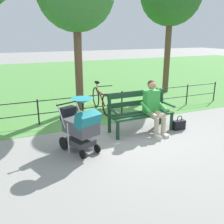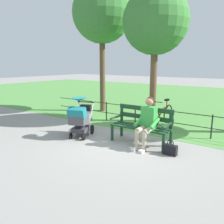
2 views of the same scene
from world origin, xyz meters
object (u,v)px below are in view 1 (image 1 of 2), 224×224
park_bench (140,110)px  handbag (179,125)px  bicycle (101,100)px  person_on_bench (154,105)px  stroller (81,124)px

park_bench → handbag: 1.10m
bicycle → person_on_bench: bearing=104.0°
person_on_bench → stroller: bearing=10.2°
person_on_bench → bicycle: person_on_bench is taller
person_on_bench → bicycle: 2.25m
person_on_bench → stroller: size_ratio=1.11×
park_bench → person_on_bench: 0.37m
park_bench → handbag: bearing=158.6°
park_bench → stroller: 1.78m
person_on_bench → handbag: 0.90m
park_bench → person_on_bench: size_ratio=1.26×
person_on_bench → stroller: person_on_bench is taller
stroller → handbag: size_ratio=3.11×
handbag → stroller: bearing=4.3°
park_bench → bicycle: size_ratio=0.97×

